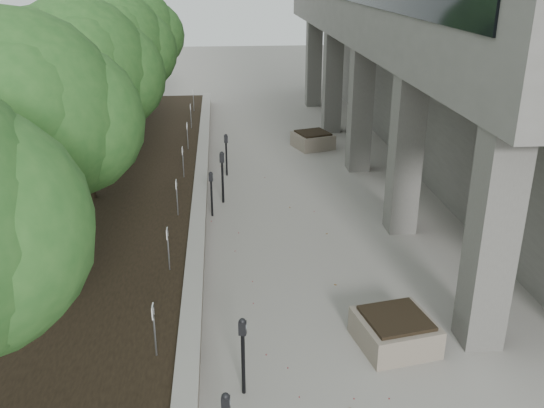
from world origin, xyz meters
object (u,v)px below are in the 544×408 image
crabapple_tree_4 (112,70)px  crabapple_tree_5 (132,51)px  planter_back (313,140)px  parking_meter_2 (243,356)px  parking_meter_3 (223,177)px  crabapple_tree_3 (81,101)px  crabapple_tree_2 (24,158)px  parking_meter_4 (212,194)px  planter_front (395,331)px  parking_meter_5 (226,155)px

crabapple_tree_4 → crabapple_tree_5: bearing=90.0°
planter_back → crabapple_tree_4: bearing=-174.5°
parking_meter_2 → parking_meter_3: (-0.24, 8.37, 0.07)m
crabapple_tree_5 → planter_back: crabapple_tree_5 is taller
crabapple_tree_3 → crabapple_tree_5: size_ratio=1.00×
crabapple_tree_2 → crabapple_tree_3: (0.00, 5.00, 0.00)m
crabapple_tree_5 → parking_meter_4: 11.46m
parking_meter_4 → planter_back: parking_meter_4 is taller
planter_front → planter_back: bearing=88.0°
crabapple_tree_2 → crabapple_tree_4: size_ratio=1.00×
planter_back → parking_meter_5: bearing=-138.1°
crabapple_tree_5 → parking_meter_3: crabapple_tree_5 is taller
crabapple_tree_4 → planter_front: size_ratio=4.24×
planter_front → planter_back: size_ratio=0.99×
parking_meter_3 → parking_meter_5: size_ratio=1.10×
parking_meter_2 → parking_meter_3: size_ratio=0.91×
crabapple_tree_2 → crabapple_tree_5: same height
crabapple_tree_3 → crabapple_tree_5: same height
parking_meter_5 → parking_meter_2: bearing=-96.9°
crabapple_tree_4 → planter_front: (6.65, -12.00, -2.82)m
crabapple_tree_4 → parking_meter_5: 5.03m
parking_meter_5 → crabapple_tree_2: bearing=-123.5°
crabapple_tree_4 → parking_meter_4: 7.03m
crabapple_tree_4 → crabapple_tree_5: size_ratio=1.00×
crabapple_tree_2 → crabapple_tree_3: same height
crabapple_tree_5 → parking_meter_2: size_ratio=3.88×
crabapple_tree_4 → parking_meter_2: (3.87, -13.07, -2.42)m
planter_front → planter_back: (0.44, 12.68, 0.00)m
parking_meter_5 → planter_back: 4.46m
parking_meter_2 → planter_back: (3.22, 13.75, -0.40)m
parking_meter_4 → crabapple_tree_2: bearing=-121.6°
parking_meter_2 → planter_back: size_ratio=1.08×
parking_meter_4 → parking_meter_2: bearing=-79.8°
parking_meter_5 → parking_meter_3: bearing=-100.9°
crabapple_tree_4 → crabapple_tree_3: bearing=-90.0°
crabapple_tree_3 → crabapple_tree_5: (0.00, 10.00, 0.00)m
crabapple_tree_2 → planter_front: (6.65, -2.00, -2.82)m
crabapple_tree_3 → parking_meter_3: bearing=4.7°
crabapple_tree_4 → crabapple_tree_2: bearing=-90.0°
parking_meter_3 → planter_back: 6.41m
parking_meter_2 → planter_back: 14.13m
parking_meter_5 → crabapple_tree_4: bearing=141.4°
crabapple_tree_3 → parking_meter_3: size_ratio=3.51×
crabapple_tree_4 → parking_meter_3: 6.38m
crabapple_tree_3 → parking_meter_2: crabapple_tree_3 is taller
planter_front → crabapple_tree_3: bearing=133.5°
crabapple_tree_4 → planter_front: bearing=-61.0°
parking_meter_5 → planter_back: parking_meter_5 is taller
crabapple_tree_5 → planter_back: (7.08, -4.32, -2.82)m
crabapple_tree_3 → planter_front: crabapple_tree_3 is taller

